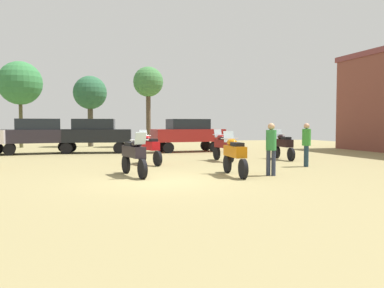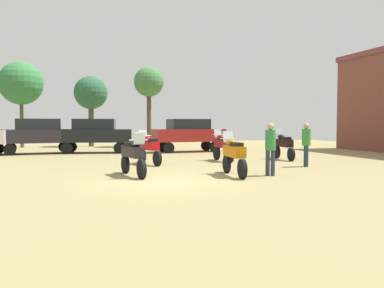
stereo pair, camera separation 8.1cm
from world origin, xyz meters
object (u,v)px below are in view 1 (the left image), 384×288
motorcycle_3 (134,154)px  car_5 (94,133)px  motorcycle_8 (283,145)px  motorcycle_2 (149,148)px  motorcycle_9 (223,146)px  person_1 (271,145)px  car_2 (188,133)px  person_2 (306,141)px  tree_1 (90,94)px  tree_3 (20,83)px  tree_5 (148,83)px  motorcycle_7 (235,154)px  car_1 (37,133)px

motorcycle_3 → car_5: 11.11m
motorcycle_8 → motorcycle_2: bearing=-171.1°
motorcycle_8 → motorcycle_9: bearing=-176.0°
motorcycle_2 → person_1: (3.18, -4.72, 0.30)m
motorcycle_3 → car_2: 11.39m
motorcycle_9 → car_2: 6.30m
motorcycle_3 → car_2: (4.82, 10.31, 0.45)m
motorcycle_9 → person_2: size_ratio=1.22×
motorcycle_9 → car_5: size_ratio=0.47×
tree_1 → person_2: bearing=-66.0°
motorcycle_3 → tree_1: 18.32m
motorcycle_9 → motorcycle_8: bearing=-4.1°
motorcycle_3 → tree_3: (-5.49, 17.96, 3.89)m
person_2 → tree_5: (-3.49, 15.59, 3.72)m
car_2 → car_5: 5.58m
motorcycle_9 → tree_3: bearing=123.0°
car_5 → person_1: (5.05, -12.28, -0.15)m
motorcycle_7 → motorcycle_8: bearing=50.7°
motorcycle_9 → person_1: (-0.34, -5.23, 0.30)m
car_1 → person_2: size_ratio=2.57×
motorcycle_7 → tree_1: 19.51m
motorcycle_2 → motorcycle_9: motorcycle_9 is taller
car_2 → tree_3: tree_3 is taller
motorcycle_9 → car_1: (-8.52, 7.19, 0.45)m
motorcycle_3 → tree_3: 19.18m
person_2 → car_1: bearing=64.7°
motorcycle_7 → person_2: size_ratio=1.29×
motorcycle_7 → motorcycle_8: (4.56, 4.81, -0.01)m
motorcycle_7 → person_2: (3.81, 1.70, 0.30)m
tree_1 → motorcycle_2: bearing=-83.0°
car_2 → car_5: same height
person_1 → motorcycle_8: bearing=92.4°
tree_1 → motorcycle_3: bearing=-88.0°
car_1 → person_2: (10.85, -10.35, -0.15)m
motorcycle_7 → motorcycle_9: size_ratio=1.06×
car_2 → car_5: size_ratio=0.97×
car_1 → motorcycle_7: bearing=-156.1°
person_1 → motorcycle_9: bearing=122.1°
motorcycle_3 → person_1: (4.34, -1.20, 0.30)m
car_2 → car_5: (-5.53, 0.77, 0.00)m
car_5 → tree_1: (0.08, 6.94, 2.82)m
motorcycle_2 → tree_5: bearing=64.4°
motorcycle_7 → car_1: (-7.04, 12.06, 0.45)m
motorcycle_8 → tree_3: size_ratio=0.36×
motorcycle_7 → tree_3: tree_3 is taller
motorcycle_3 → car_1: size_ratio=0.50×
person_1 → motorcycle_7: bearing=-162.0°
motorcycle_9 → tree_1: size_ratio=0.40×
car_5 → tree_5: size_ratio=0.76×
motorcycle_2 → car_1: (-5.01, 7.70, 0.46)m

